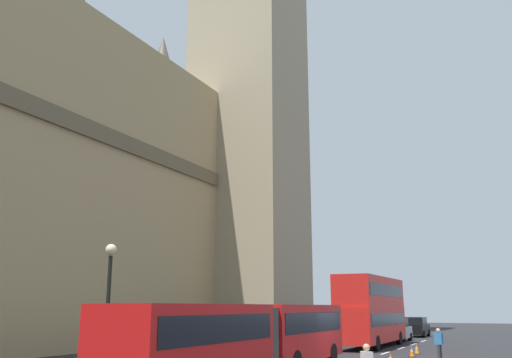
{
  "coord_description": "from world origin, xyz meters",
  "views": [
    {
      "loc": [
        -26.74,
        -8.45,
        2.8
      ],
      "look_at": [
        -3.31,
        3.04,
        8.9
      ],
      "focal_mm": 38.47,
      "sensor_mm": 36.0,
      "label": 1
    }
  ],
  "objects_px": {
    "sedan_lead": "(397,330)",
    "traffic_cone_middle": "(412,352)",
    "double_decker_bus": "(371,308)",
    "traffic_cone_east": "(417,349)",
    "articulated_bus": "(250,333)",
    "street_lamp": "(108,300)",
    "sedan_trailing": "(417,327)",
    "pedestrian_by_kerb": "(439,343)"
  },
  "relations": [
    {
      "from": "sedan_lead",
      "to": "traffic_cone_middle",
      "type": "xyz_separation_m",
      "value": [
        -14.74,
        -4.0,
        -0.63
      ]
    },
    {
      "from": "double_decker_bus",
      "to": "traffic_cone_east",
      "type": "distance_m",
      "value": 6.52
    },
    {
      "from": "articulated_bus",
      "to": "street_lamp",
      "type": "relative_size",
      "value": 3.18
    },
    {
      "from": "traffic_cone_east",
      "to": "street_lamp",
      "type": "height_order",
      "value": "street_lamp"
    },
    {
      "from": "sedan_trailing",
      "to": "street_lamp",
      "type": "bearing_deg",
      "value": 172.96
    },
    {
      "from": "articulated_bus",
      "to": "traffic_cone_middle",
      "type": "height_order",
      "value": "articulated_bus"
    },
    {
      "from": "sedan_lead",
      "to": "sedan_trailing",
      "type": "height_order",
      "value": "same"
    },
    {
      "from": "traffic_cone_east",
      "to": "sedan_trailing",
      "type": "bearing_deg",
      "value": 10.01
    },
    {
      "from": "articulated_bus",
      "to": "sedan_lead",
      "type": "bearing_deg",
      "value": 0.02
    },
    {
      "from": "double_decker_bus",
      "to": "traffic_cone_east",
      "type": "height_order",
      "value": "double_decker_bus"
    },
    {
      "from": "street_lamp",
      "to": "traffic_cone_middle",
      "type": "bearing_deg",
      "value": -27.54
    },
    {
      "from": "sedan_trailing",
      "to": "pedestrian_by_kerb",
      "type": "distance_m",
      "value": 25.15
    },
    {
      "from": "sedan_trailing",
      "to": "traffic_cone_east",
      "type": "height_order",
      "value": "sedan_trailing"
    },
    {
      "from": "street_lamp",
      "to": "pedestrian_by_kerb",
      "type": "bearing_deg",
      "value": -35.89
    },
    {
      "from": "street_lamp",
      "to": "double_decker_bus",
      "type": "bearing_deg",
      "value": -11.05
    },
    {
      "from": "articulated_bus",
      "to": "double_decker_bus",
      "type": "xyz_separation_m",
      "value": [
        19.57,
        0.0,
        0.96
      ]
    },
    {
      "from": "traffic_cone_middle",
      "to": "traffic_cone_east",
      "type": "height_order",
      "value": "same"
    },
    {
      "from": "sedan_trailing",
      "to": "traffic_cone_middle",
      "type": "distance_m",
      "value": 22.83
    },
    {
      "from": "traffic_cone_middle",
      "to": "double_decker_bus",
      "type": "bearing_deg",
      "value": 30.49
    },
    {
      "from": "articulated_bus",
      "to": "sedan_trailing",
      "type": "xyz_separation_m",
      "value": [
        35.31,
        -0.28,
        -0.83
      ]
    },
    {
      "from": "articulated_bus",
      "to": "traffic_cone_east",
      "type": "height_order",
      "value": "articulated_bus"
    },
    {
      "from": "traffic_cone_east",
      "to": "traffic_cone_middle",
      "type": "bearing_deg",
      "value": -177.14
    },
    {
      "from": "sedan_trailing",
      "to": "traffic_cone_middle",
      "type": "xyz_separation_m",
      "value": [
        -22.51,
        -3.71,
        -0.63
      ]
    },
    {
      "from": "sedan_lead",
      "to": "pedestrian_by_kerb",
      "type": "bearing_deg",
      "value": -160.81
    },
    {
      "from": "articulated_bus",
      "to": "sedan_lead",
      "type": "height_order",
      "value": "articulated_bus"
    },
    {
      "from": "articulated_bus",
      "to": "traffic_cone_middle",
      "type": "xyz_separation_m",
      "value": [
        12.8,
        -3.99,
        -1.46
      ]
    },
    {
      "from": "double_decker_bus",
      "to": "sedan_lead",
      "type": "distance_m",
      "value": 8.17
    },
    {
      "from": "articulated_bus",
      "to": "traffic_cone_east",
      "type": "relative_size",
      "value": 28.92
    },
    {
      "from": "double_decker_bus",
      "to": "pedestrian_by_kerb",
      "type": "height_order",
      "value": "double_decker_bus"
    },
    {
      "from": "articulated_bus",
      "to": "traffic_cone_middle",
      "type": "distance_m",
      "value": 13.48
    },
    {
      "from": "double_decker_bus",
      "to": "sedan_lead",
      "type": "relative_size",
      "value": 2.5
    },
    {
      "from": "sedan_lead",
      "to": "traffic_cone_east",
      "type": "distance_m",
      "value": 13.21
    },
    {
      "from": "traffic_cone_east",
      "to": "street_lamp",
      "type": "xyz_separation_m",
      "value": [
        -18.43,
        8.39,
        2.77
      ]
    },
    {
      "from": "articulated_bus",
      "to": "double_decker_bus",
      "type": "height_order",
      "value": "double_decker_bus"
    },
    {
      "from": "street_lamp",
      "to": "articulated_bus",
      "type": "bearing_deg",
      "value": -52.2
    },
    {
      "from": "double_decker_bus",
      "to": "sedan_lead",
      "type": "xyz_separation_m",
      "value": [
        7.97,
        0.0,
        -1.8
      ]
    },
    {
      "from": "sedan_trailing",
      "to": "traffic_cone_east",
      "type": "bearing_deg",
      "value": -169.99
    },
    {
      "from": "sedan_lead",
      "to": "street_lamp",
      "type": "distance_m",
      "value": 31.43
    },
    {
      "from": "double_decker_bus",
      "to": "traffic_cone_middle",
      "type": "relative_size",
      "value": 18.94
    },
    {
      "from": "double_decker_bus",
      "to": "pedestrian_by_kerb",
      "type": "bearing_deg",
      "value": -146.46
    },
    {
      "from": "sedan_trailing",
      "to": "traffic_cone_east",
      "type": "xyz_separation_m",
      "value": [
        -20.38,
        -3.6,
        -0.63
      ]
    },
    {
      "from": "sedan_trailing",
      "to": "traffic_cone_middle",
      "type": "height_order",
      "value": "sedan_trailing"
    }
  ]
}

